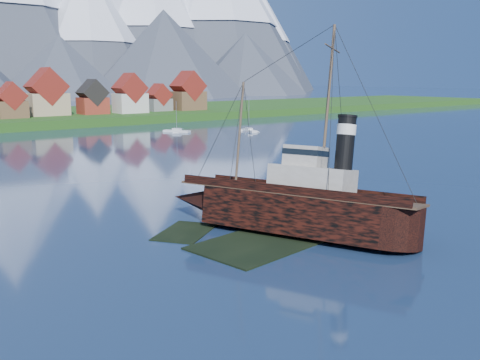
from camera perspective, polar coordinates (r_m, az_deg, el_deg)
ground at (r=60.54m, az=4.47°, el=-5.36°), size 1400.00×1400.00×0.00m
shoal at (r=63.32m, az=4.34°, el=-4.96°), size 31.71×21.24×1.14m
tugboat_wreck at (r=59.92m, az=4.97°, el=-2.57°), size 7.01×30.22×23.94m
sailboat_d at (r=167.77m, az=0.95°, el=5.25°), size 3.27×7.77×10.31m
sailboat_e at (r=167.37m, az=-6.76°, el=5.16°), size 6.32×8.55×10.05m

